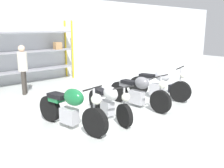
% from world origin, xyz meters
% --- Properties ---
extents(ground_plane, '(30.00, 30.00, 0.00)m').
position_xyz_m(ground_plane, '(0.00, 0.00, 0.00)').
color(ground_plane, silver).
extents(back_wall, '(30.00, 0.08, 3.60)m').
position_xyz_m(back_wall, '(0.00, 5.42, 1.80)').
color(back_wall, silver).
rests_on(back_wall, ground_plane).
extents(shelving_rack, '(4.95, 0.63, 2.56)m').
position_xyz_m(shelving_rack, '(-0.68, 5.05, 1.36)').
color(shelving_rack, gold).
rests_on(shelving_rack, ground_plane).
extents(motorcycle_green, '(0.63, 2.13, 1.08)m').
position_xyz_m(motorcycle_green, '(-1.72, -0.10, 0.50)').
color(motorcycle_green, black).
rests_on(motorcycle_green, ground_plane).
extents(motorcycle_white, '(0.69, 2.04, 0.96)m').
position_xyz_m(motorcycle_white, '(-0.63, -0.15, 0.44)').
color(motorcycle_white, black).
rests_on(motorcycle_white, ground_plane).
extents(motorcycle_grey, '(0.72, 2.17, 1.03)m').
position_xyz_m(motorcycle_grey, '(0.59, -0.11, 0.47)').
color(motorcycle_grey, black).
rests_on(motorcycle_grey, ground_plane).
extents(motorcycle_silver, '(0.84, 2.07, 1.09)m').
position_xyz_m(motorcycle_silver, '(1.75, 0.05, 0.49)').
color(motorcycle_silver, black).
rests_on(motorcycle_silver, ground_plane).
extents(person_browsing, '(0.45, 0.45, 1.69)m').
position_xyz_m(person_browsing, '(-1.22, 3.56, 1.00)').
color(person_browsing, '#38332D').
rests_on(person_browsing, ground_plane).
extents(toolbox, '(0.44, 0.26, 0.28)m').
position_xyz_m(toolbox, '(2.86, 0.17, 0.14)').
color(toolbox, black).
rests_on(toolbox, ground_plane).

